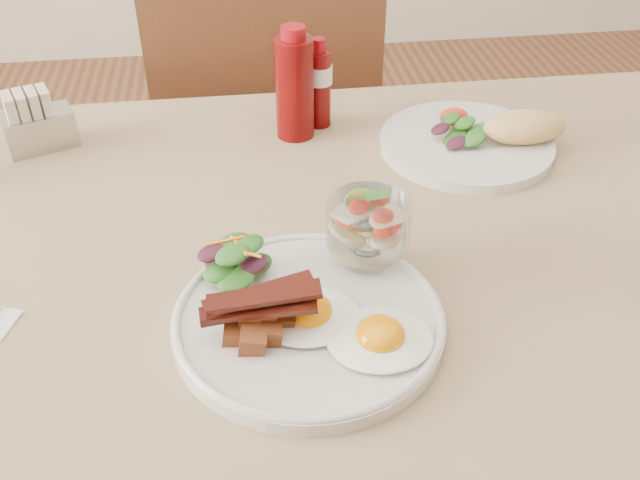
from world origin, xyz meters
TOP-DOWN VIEW (x-y plane):
  - table at (0.00, 0.00)m, footprint 1.33×0.88m
  - chair_far at (0.00, 0.66)m, footprint 0.42×0.42m
  - main_plate at (-0.01, -0.12)m, footprint 0.28×0.28m
  - fried_eggs at (0.03, -0.15)m, footprint 0.18×0.14m
  - bacon_potato_pile at (-0.06, -0.14)m, footprint 0.12×0.07m
  - side_salad at (-0.08, -0.05)m, footprint 0.09×0.08m
  - fruit_cup at (0.07, -0.04)m, footprint 0.09×0.09m
  - second_plate at (0.28, 0.21)m, footprint 0.27×0.25m
  - ketchup_bottle at (0.03, 0.29)m, footprint 0.07×0.07m
  - hot_sauce_bottle at (0.06, 0.32)m, footprint 0.05×0.05m
  - sugar_caddy at (-0.34, 0.31)m, footprint 0.11×0.08m

SIDE VIEW (x-z plane):
  - chair_far at x=0.00m, z-range 0.06..0.99m
  - table at x=0.00m, z-range 0.29..1.04m
  - main_plate at x=-0.01m, z-range 0.75..0.77m
  - second_plate at x=0.28m, z-range 0.74..0.80m
  - fried_eggs at x=0.03m, z-range 0.76..0.79m
  - sugar_caddy at x=-0.34m, z-range 0.74..0.83m
  - side_salad at x=-0.08m, z-range 0.77..0.81m
  - bacon_potato_pile at x=-0.06m, z-range 0.77..0.82m
  - hot_sauce_bottle at x=0.06m, z-range 0.75..0.89m
  - fruit_cup at x=0.07m, z-range 0.77..0.87m
  - ketchup_bottle at x=0.03m, z-range 0.75..0.91m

